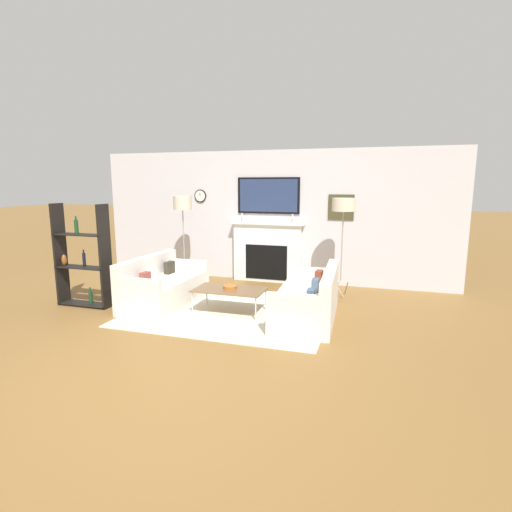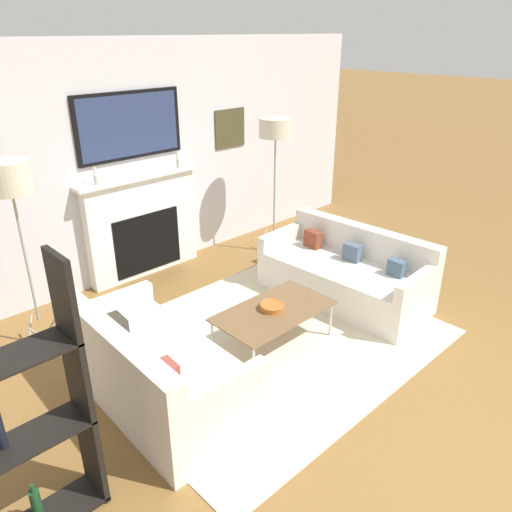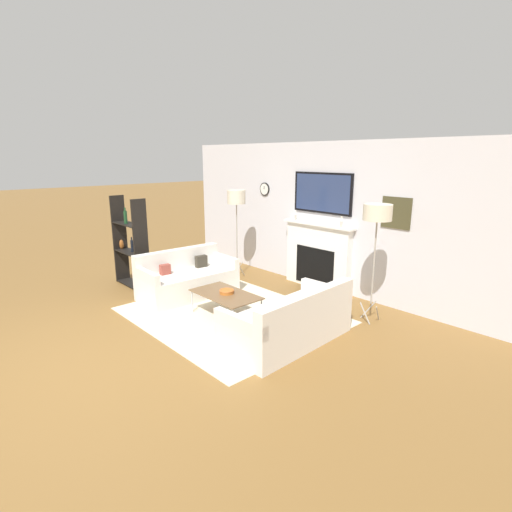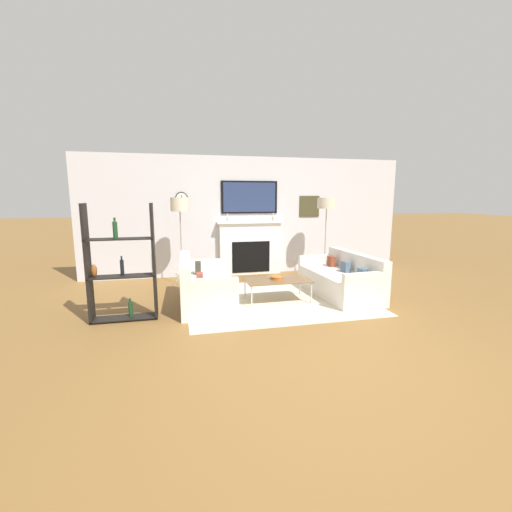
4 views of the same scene
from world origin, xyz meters
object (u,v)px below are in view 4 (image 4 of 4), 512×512
(coffee_table, at_px, (277,281))
(floor_lamp_right, at_px, (327,204))
(decorative_bowl, at_px, (277,277))
(couch_right, at_px, (341,280))
(shelf_unit, at_px, (121,267))
(couch_left, at_px, (204,288))
(floor_lamp_left, at_px, (180,206))

(coffee_table, distance_m, floor_lamp_right, 2.55)
(coffee_table, bearing_deg, floor_lamp_right, 44.21)
(decorative_bowl, distance_m, floor_lamp_right, 2.51)
(couch_right, distance_m, floor_lamp_right, 2.00)
(coffee_table, xyz_separation_m, decorative_bowl, (-0.00, 0.02, 0.05))
(floor_lamp_right, height_order, shelf_unit, floor_lamp_right)
(couch_right, relative_size, floor_lamp_right, 1.05)
(coffee_table, xyz_separation_m, shelf_unit, (-2.47, -0.35, 0.43))
(couch_left, xyz_separation_m, shelf_unit, (-1.22, -0.46, 0.50))
(couch_left, relative_size, shelf_unit, 0.99)
(floor_lamp_left, bearing_deg, floor_lamp_right, -0.00)
(decorative_bowl, xyz_separation_m, floor_lamp_left, (-1.58, 1.52, 1.20))
(shelf_unit, bearing_deg, floor_lamp_left, 64.94)
(decorative_bowl, xyz_separation_m, floor_lamp_right, (1.59, 1.52, 1.21))
(coffee_table, bearing_deg, shelf_unit, -171.82)
(couch_left, bearing_deg, floor_lamp_right, 26.96)
(floor_lamp_left, xyz_separation_m, shelf_unit, (-0.89, -1.90, -0.82))
(coffee_table, height_order, decorative_bowl, decorative_bowl)
(coffee_table, distance_m, shelf_unit, 2.53)
(decorative_bowl, bearing_deg, shelf_unit, -171.28)
(couch_left, distance_m, floor_lamp_right, 3.45)
(couch_left, relative_size, floor_lamp_right, 0.95)
(floor_lamp_left, relative_size, floor_lamp_right, 1.00)
(couch_right, bearing_deg, floor_lamp_right, 77.06)
(decorative_bowl, distance_m, shelf_unit, 2.52)
(couch_left, xyz_separation_m, floor_lamp_right, (2.84, 1.44, 1.34))
(coffee_table, bearing_deg, couch_left, 175.41)
(couch_right, height_order, floor_lamp_right, floor_lamp_right)
(floor_lamp_left, height_order, floor_lamp_right, floor_lamp_left)
(floor_lamp_left, distance_m, floor_lamp_right, 3.17)
(decorative_bowl, bearing_deg, coffee_table, -86.45)
(couch_left, bearing_deg, shelf_unit, -159.51)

